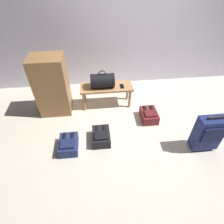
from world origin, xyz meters
TOP-DOWN VIEW (x-y plane):
  - ground_plane at (0.00, 0.00)m, footprint 6.60×6.60m
  - back_wall at (0.00, 1.60)m, footprint 6.00×0.10m
  - bench at (-0.58, 0.72)m, footprint 1.00×0.36m
  - duffel_bag_black at (-0.66, 0.72)m, footprint 0.44×0.26m
  - cell_phone at (-0.29, 0.69)m, footprint 0.07×0.14m
  - suitcase_upright_navy at (0.81, -0.54)m, footprint 0.40×0.21m
  - backpack_navy at (-1.27, -0.33)m, footprint 0.28×0.38m
  - backpack_dark at (-0.76, -0.22)m, footprint 0.28×0.38m
  - backpack_maroon at (0.15, 0.20)m, footprint 0.28×0.38m
  - side_cabinet at (-1.56, 0.66)m, footprint 0.56×0.44m

SIDE VIEW (x-z plane):
  - ground_plane at x=0.00m, z-range 0.00..0.00m
  - backpack_navy at x=-1.27m, z-range -0.01..0.20m
  - backpack_dark at x=-0.76m, z-range -0.01..0.20m
  - backpack_maroon at x=0.15m, z-range -0.01..0.20m
  - suitcase_upright_navy at x=0.81m, z-range 0.01..0.68m
  - bench at x=-0.58m, z-range 0.15..0.58m
  - cell_phone at x=-0.29m, z-range 0.43..0.44m
  - side_cabinet at x=-1.56m, z-range 0.00..1.10m
  - duffel_bag_black at x=-0.66m, z-range 0.39..0.73m
  - back_wall at x=0.00m, z-range 0.00..2.80m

